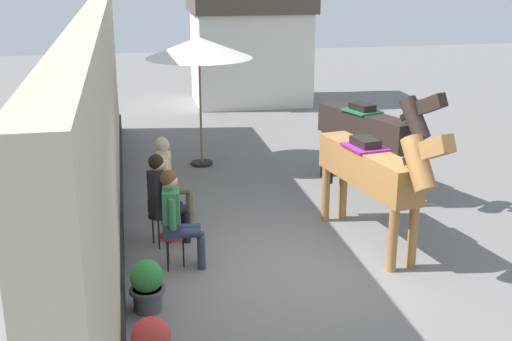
{
  "coord_description": "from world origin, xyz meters",
  "views": [
    {
      "loc": [
        -2.2,
        -7.84,
        3.97
      ],
      "look_at": [
        -0.4,
        1.2,
        1.05
      ],
      "focal_mm": 46.33,
      "sensor_mm": 36.0,
      "label": 1
    }
  ],
  "objects_px": {
    "seated_visitor_near": "(176,214)",
    "saddled_horse_far": "(370,129)",
    "flower_planter_far": "(147,284)",
    "cafe_parasol": "(199,48)",
    "seated_visitor_middle": "(163,195)",
    "saddled_horse_near": "(372,170)",
    "seated_visitor_far": "(169,174)"
  },
  "relations": [
    {
      "from": "seated_visitor_near",
      "to": "saddled_horse_near",
      "type": "height_order",
      "value": "saddled_horse_near"
    },
    {
      "from": "seated_visitor_middle",
      "to": "saddled_horse_near",
      "type": "xyz_separation_m",
      "value": [
        2.93,
        -0.61,
        0.38
      ]
    },
    {
      "from": "saddled_horse_far",
      "to": "cafe_parasol",
      "type": "height_order",
      "value": "cafe_parasol"
    },
    {
      "from": "saddled_horse_near",
      "to": "cafe_parasol",
      "type": "height_order",
      "value": "cafe_parasol"
    },
    {
      "from": "saddled_horse_near",
      "to": "flower_planter_far",
      "type": "relative_size",
      "value": 4.65
    },
    {
      "from": "seated_visitor_near",
      "to": "seated_visitor_far",
      "type": "bearing_deg",
      "value": 89.28
    },
    {
      "from": "seated_visitor_near",
      "to": "seated_visitor_far",
      "type": "xyz_separation_m",
      "value": [
        0.02,
        1.74,
        0.0
      ]
    },
    {
      "from": "flower_planter_far",
      "to": "seated_visitor_far",
      "type": "bearing_deg",
      "value": 80.47
    },
    {
      "from": "seated_visitor_far",
      "to": "saddled_horse_near",
      "type": "xyz_separation_m",
      "value": [
        2.78,
        -1.54,
        0.38
      ]
    },
    {
      "from": "seated_visitor_near",
      "to": "seated_visitor_middle",
      "type": "relative_size",
      "value": 1.0
    },
    {
      "from": "cafe_parasol",
      "to": "saddled_horse_far",
      "type": "bearing_deg",
      "value": -38.6
    },
    {
      "from": "seated_visitor_near",
      "to": "cafe_parasol",
      "type": "relative_size",
      "value": 0.54
    },
    {
      "from": "saddled_horse_near",
      "to": "cafe_parasol",
      "type": "distance_m",
      "value": 5.03
    },
    {
      "from": "seated_visitor_near",
      "to": "cafe_parasol",
      "type": "height_order",
      "value": "cafe_parasol"
    },
    {
      "from": "cafe_parasol",
      "to": "seated_visitor_far",
      "type": "bearing_deg",
      "value": -106.24
    },
    {
      "from": "seated_visitor_far",
      "to": "saddled_horse_near",
      "type": "bearing_deg",
      "value": -28.98
    },
    {
      "from": "saddled_horse_near",
      "to": "seated_visitor_far",
      "type": "bearing_deg",
      "value": 151.02
    },
    {
      "from": "seated_visitor_far",
      "to": "saddled_horse_near",
      "type": "relative_size",
      "value": 0.47
    },
    {
      "from": "seated_visitor_near",
      "to": "saddled_horse_far",
      "type": "bearing_deg",
      "value": 34.49
    },
    {
      "from": "saddled_horse_near",
      "to": "cafe_parasol",
      "type": "bearing_deg",
      "value": 113.15
    },
    {
      "from": "seated_visitor_far",
      "to": "saddled_horse_near",
      "type": "height_order",
      "value": "saddled_horse_near"
    },
    {
      "from": "saddled_horse_near",
      "to": "flower_planter_far",
      "type": "xyz_separation_m",
      "value": [
        -3.25,
        -1.27,
        -0.82
      ]
    },
    {
      "from": "flower_planter_far",
      "to": "saddled_horse_far",
      "type": "bearing_deg",
      "value": 41.21
    },
    {
      "from": "seated_visitor_near",
      "to": "seated_visitor_middle",
      "type": "height_order",
      "value": "same"
    },
    {
      "from": "saddled_horse_near",
      "to": "cafe_parasol",
      "type": "xyz_separation_m",
      "value": [
        -1.92,
        4.49,
        1.2
      ]
    },
    {
      "from": "seated_visitor_near",
      "to": "saddled_horse_far",
      "type": "height_order",
      "value": "saddled_horse_far"
    },
    {
      "from": "flower_planter_far",
      "to": "cafe_parasol",
      "type": "distance_m",
      "value": 6.25
    },
    {
      "from": "seated_visitor_near",
      "to": "seated_visitor_middle",
      "type": "xyz_separation_m",
      "value": [
        -0.12,
        0.8,
        0.0
      ]
    },
    {
      "from": "seated_visitor_near",
      "to": "seated_visitor_far",
      "type": "relative_size",
      "value": 1.0
    },
    {
      "from": "seated_visitor_near",
      "to": "saddled_horse_near",
      "type": "xyz_separation_m",
      "value": [
        2.8,
        0.2,
        0.38
      ]
    },
    {
      "from": "saddled_horse_far",
      "to": "flower_planter_far",
      "type": "bearing_deg",
      "value": -138.79
    },
    {
      "from": "flower_planter_far",
      "to": "cafe_parasol",
      "type": "xyz_separation_m",
      "value": [
        1.33,
        5.76,
        2.03
      ]
    }
  ]
}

